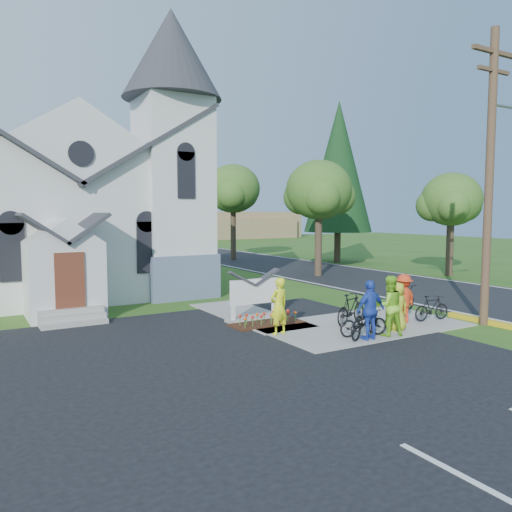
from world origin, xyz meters
TOP-DOWN VIEW (x-y plane):
  - ground at (0.00, 0.00)m, footprint 120.00×120.00m
  - parking_lot at (-7.00, -2.00)m, footprint 20.00×16.00m
  - road at (10.00, 15.00)m, footprint 8.00×90.00m
  - sidewalk at (1.50, 0.50)m, footprint 7.00×4.00m
  - church at (-5.48, 12.48)m, footprint 12.35×12.00m
  - church_sign at (-1.20, 3.20)m, footprint 2.20×0.40m
  - flower_bed at (-1.20, 2.30)m, footprint 2.60×1.10m
  - utility_pole at (5.36, -1.50)m, footprint 3.45×0.28m
  - tree_road_near at (8.50, 12.00)m, footprint 4.00×4.00m
  - tree_road_mid at (9.00, 24.00)m, footprint 4.40×4.40m
  - tree_road_far at (15.50, 8.00)m, footprint 3.60×3.60m
  - conifer at (15.00, 18.00)m, footprint 5.20×5.20m
  - distant_hills at (3.36, 56.33)m, footprint 61.00×10.00m
  - cyclist_0 at (-1.70, 0.80)m, footprint 0.72×0.53m
  - bike_0 at (0.44, -0.74)m, footprint 1.71×0.89m
  - cyclist_1 at (1.18, -1.07)m, footprint 1.10×0.97m
  - bike_1 at (1.22, 0.73)m, footprint 1.86×1.06m
  - cyclist_2 at (0.32, -1.15)m, footprint 1.06×0.44m
  - bike_2 at (0.38, -0.83)m, footprint 2.00×1.38m
  - cyclist_3 at (2.98, 0.01)m, footprint 1.18×0.78m
  - bike_3 at (4.08, -0.29)m, footprint 1.55×0.59m
  - cyclist_4 at (1.92, -0.72)m, footprint 0.85×0.63m
  - bike_4 at (4.34, 1.32)m, footprint 2.08×1.30m

SIDE VIEW (x-z plane):
  - ground at x=0.00m, z-range 0.00..0.00m
  - parking_lot at x=-7.00m, z-range 0.00..0.02m
  - road at x=10.00m, z-range 0.00..0.02m
  - sidewalk at x=1.50m, z-range 0.00..0.05m
  - flower_bed at x=-1.20m, z-range 0.00..0.07m
  - bike_0 at x=0.44m, z-range 0.05..0.90m
  - bike_3 at x=4.08m, z-range 0.05..0.96m
  - bike_2 at x=0.38m, z-range 0.05..1.05m
  - bike_4 at x=4.34m, z-range 0.05..1.08m
  - bike_1 at x=1.22m, z-range 0.05..1.13m
  - cyclist_4 at x=1.92m, z-range 0.05..1.63m
  - cyclist_3 at x=2.98m, z-range 0.05..1.75m
  - cyclist_0 at x=-1.70m, z-range 0.05..1.86m
  - cyclist_2 at x=0.32m, z-range 0.05..1.87m
  - cyclist_1 at x=1.18m, z-range 0.05..1.94m
  - church_sign at x=-1.20m, z-range 0.18..1.88m
  - distant_hills at x=3.36m, z-range -0.63..4.97m
  - tree_road_far at x=15.50m, z-range 1.48..7.78m
  - tree_road_near at x=8.50m, z-range 1.68..8.73m
  - church at x=-5.48m, z-range -1.25..11.75m
  - utility_pole at x=5.36m, z-range 0.40..10.40m
  - tree_road_mid at x=9.00m, z-range 1.88..9.68m
  - conifer at x=15.00m, z-range 1.19..13.59m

